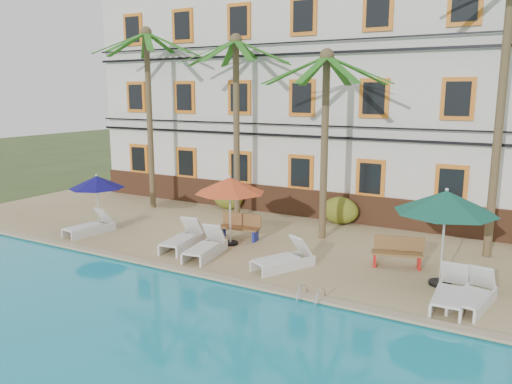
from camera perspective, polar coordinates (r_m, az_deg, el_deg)
The scene contains 22 objects.
ground at distance 15.05m, azimuth -0.75°, elevation -10.00°, with size 100.00×100.00×0.00m, color #384C23.
pool_deck at distance 19.27m, azimuth 6.72°, elevation -4.87°, with size 30.00×12.00×0.25m, color tan.
pool_coping at distance 14.23m, azimuth -2.60°, elevation -10.09°, with size 30.00×0.35×0.06m, color tan.
hotel_building at distance 23.20m, azimuth 11.86°, elevation 10.84°, with size 25.40×6.44×10.22m.
palm_a at distance 23.02m, azimuth -12.18°, elevation 10.97°, with size 4.64×4.64×8.03m.
palm_b at distance 20.61m, azimuth -2.27°, elevation 10.40°, with size 4.64×4.64×7.53m.
palm_c at distance 17.71m, azimuth 7.92°, elevation 8.58°, with size 4.64×4.64×6.70m.
palm_d at distance 17.17m, azimuth 26.55°, elevation 13.02°, with size 4.64×4.64×9.61m.
shrub_left at distance 22.71m, azimuth -3.22°, elevation -0.57°, with size 1.50×0.90×1.10m, color #1C5117.
shrub_mid at distance 20.40m, azimuth 9.61°, elevation -2.08°, with size 1.50×0.90×1.10m, color #1C5117.
umbrella_blue at distance 20.19m, azimuth -17.73°, elevation 1.06°, with size 2.13×2.13×2.14m.
umbrella_red at distance 17.09m, azimuth -3.00°, elevation 0.73°, with size 2.45×2.45×2.45m.
umbrella_green at distance 14.27m, azimuth 20.88°, elevation -1.12°, with size 2.73×2.73×2.73m.
lounger_a at distance 19.77m, azimuth -18.42°, elevation -3.72°, with size 0.95×1.98×0.90m.
lounger_b at distance 17.27m, azimuth -8.32°, elevation -5.31°, with size 1.04×2.14×0.97m.
lounger_c at distance 16.33m, azimuth -5.76°, elevation -6.26°, with size 1.01×2.09×0.95m.
lounger_d at distance 15.18m, azimuth 3.25°, elevation -7.62°, with size 1.52×2.06×0.92m.
lounger_e at distance 13.58m, azimuth 21.36°, elevation -10.69°, with size 0.79×2.06×0.96m.
lounger_f at distance 13.72m, azimuth 23.62°, elevation -10.71°, with size 1.02×2.03×0.92m.
bench_left at distance 18.07m, azimuth -1.89°, elevation -3.94°, with size 1.55×0.66×0.93m.
bench_right at distance 15.87m, azimuth 15.80°, elevation -6.55°, with size 1.57×0.89×0.93m.
pool_ladder at distance 13.14m, azimuth 6.31°, elevation -12.17°, with size 0.54×0.74×0.74m.
Camera 1 is at (7.02, -12.14, 5.47)m, focal length 35.00 mm.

